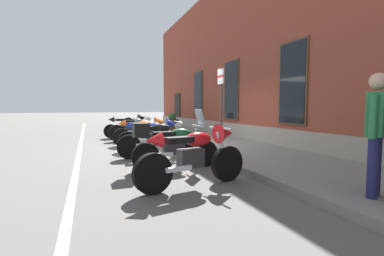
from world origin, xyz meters
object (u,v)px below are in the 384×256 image
Objects in this scene: motorcycle_orange_sport at (144,130)px; parking_sign at (221,97)px; pedestrian_striped_shirt at (376,128)px; motorcycle_black_naked at (158,140)px; barrel_planter at (172,123)px; motorcycle_green_touring at (172,144)px; motorcycle_blue_sport at (154,133)px; motorcycle_red_sport at (197,153)px; motorcycle_black_sport at (129,125)px; motorcycle_grey_naked at (135,129)px.

motorcycle_orange_sport is 0.87× the size of parking_sign.
parking_sign is (-4.80, 0.05, 0.59)m from pedestrian_striped_shirt.
motorcycle_black_naked is at bearing -2.88° from motorcycle_orange_sport.
barrel_planter reaches higher than motorcycle_orange_sport.
motorcycle_green_touring is 2.74m from parking_sign.
motorcycle_green_touring is at bearing -2.49° from motorcycle_orange_sport.
parking_sign is at bearing 55.08° from motorcycle_blue_sport.
motorcycle_green_touring reaches higher than motorcycle_red_sport.
pedestrian_striped_shirt is (4.76, 1.87, 0.60)m from motorcycle_black_naked.
pedestrian_striped_shirt is (10.37, 1.86, 0.52)m from motorcycle_black_sport.
parking_sign reaches higher than motorcycle_red_sport.
pedestrian_striped_shirt is at bearing -0.57° from parking_sign.
motorcycle_orange_sport is at bearing -146.34° from parking_sign.
parking_sign is at bearing 127.91° from motorcycle_green_touring.
motorcycle_red_sport is at bearing -2.53° from motorcycle_blue_sport.
parking_sign is at bearing 18.92° from motorcycle_black_sport.
motorcycle_black_naked is 1.27× the size of pedestrian_striped_shirt.
motorcycle_black_sport is at bearing -169.82° from pedestrian_striped_shirt.
motorcycle_orange_sport is 2.72m from motorcycle_black_naked.
pedestrian_striped_shirt is at bearing 21.46° from motorcycle_black_naked.
motorcycle_red_sport reaches higher than motorcycle_black_sport.
motorcycle_blue_sport is 2.76m from motorcycle_green_touring.
pedestrian_striped_shirt is at bearing 13.07° from motorcycle_orange_sport.
motorcycle_black_sport is 0.89× the size of parking_sign.
motorcycle_blue_sport reaches higher than motorcycle_black_naked.
motorcycle_black_sport is 1.41m from motorcycle_grey_naked.
motorcycle_blue_sport is 1.27m from motorcycle_black_naked.
pedestrian_striped_shirt is at bearing 11.51° from motorcycle_grey_naked.
pedestrian_striped_shirt reaches higher than motorcycle_orange_sport.
parking_sign is (-3.01, 1.94, 1.11)m from motorcycle_red_sport.
motorcycle_black_naked is 2.26m from parking_sign.
barrel_planter is (-11.14, 0.42, -0.54)m from pedestrian_striped_shirt.
motorcycle_grey_naked is 0.89× the size of parking_sign.
motorcycle_orange_sport is 1.00× the size of motorcycle_blue_sport.
motorcycle_black_naked is at bearing 179.65° from motorcycle_red_sport.
motorcycle_black_naked is at bearing 178.23° from motorcycle_green_touring.
motorcycle_black_naked is (4.20, -0.05, 0.00)m from motorcycle_grey_naked.
motorcycle_blue_sport is at bearing 2.37° from motorcycle_grey_naked.
barrel_planter is at bearing 176.62° from parking_sign.
motorcycle_black_naked is 1.50m from motorcycle_green_touring.
parking_sign reaches higher than motorcycle_orange_sport.
parking_sign is at bearing -3.38° from barrel_planter.
motorcycle_grey_naked is 0.99× the size of motorcycle_black_naked.
motorcycle_grey_naked is 9.17m from pedestrian_striped_shirt.
motorcycle_grey_naked is at bearing -177.63° from motorcycle_blue_sport.
motorcycle_red_sport reaches higher than motorcycle_grey_naked.
pedestrian_striped_shirt reaches higher than motorcycle_green_touring.
parking_sign is at bearing 147.22° from motorcycle_red_sport.
motorcycle_blue_sport reaches higher than motorcycle_orange_sport.
motorcycle_black_naked is 1.00× the size of motorcycle_red_sport.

